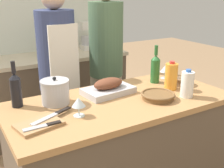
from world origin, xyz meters
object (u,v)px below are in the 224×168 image
object	(u,v)px
milk_jug	(187,84)
condiment_bottle_short	(62,46)
wine_glass_left	(165,69)
stand_mixer	(88,38)
condiment_bottle_tall	(53,50)
cutting_board	(39,125)
person_cook_guest	(106,62)
juice_jug	(171,76)
knife_paring	(44,126)
knife_chef	(53,115)
roasting_pan	(108,88)
wicker_basket	(158,96)
stock_pot	(55,92)
condiment_bottle_extra	(41,49)
mixing_bowl	(181,80)
person_cook_aproned	(58,74)
wine_glass_right	(79,103)
wine_bottle_dark	(16,89)
wine_bottle_green	(155,68)

from	to	relation	value
milk_jug	condiment_bottle_short	world-z (taller)	condiment_bottle_short
wine_glass_left	condiment_bottle_short	bearing A→B (deg)	106.45
stand_mixer	condiment_bottle_tall	distance (m)	0.49
cutting_board	person_cook_guest	distance (m)	1.32
juice_jug	stand_mixer	world-z (taller)	stand_mixer
knife_paring	knife_chef	bearing A→B (deg)	49.03
knife_chef	roasting_pan	bearing A→B (deg)	21.27
cutting_board	milk_jug	xyz separation A→B (m)	(1.01, -0.09, 0.08)
wicker_basket	stock_pot	distance (m)	0.68
condiment_bottle_tall	roasting_pan	bearing A→B (deg)	-94.10
knife_paring	wicker_basket	bearing A→B (deg)	2.01
wine_glass_left	condiment_bottle_tall	distance (m)	1.43
milk_jug	condiment_bottle_extra	bearing A→B (deg)	103.80
cutting_board	milk_jug	world-z (taller)	milk_jug
milk_jug	condiment_bottle_tall	distance (m)	1.78
mixing_bowl	stand_mixer	xyz separation A→B (m)	(-0.01, 1.61, 0.10)
milk_jug	wine_glass_left	xyz separation A→B (m)	(0.15, 0.40, -0.01)
condiment_bottle_short	person_cook_aproned	bearing A→B (deg)	-113.89
wine_glass_right	person_cook_aproned	size ratio (longest dim) A/B	0.07
cutting_board	condiment_bottle_short	size ratio (longest dim) A/B	1.23
wine_bottle_dark	knife_paring	world-z (taller)	wine_bottle_dark
condiment_bottle_extra	person_cook_aproned	world-z (taller)	person_cook_aproned
mixing_bowl	knife_chef	size ratio (longest dim) A/B	0.55
condiment_bottle_short	stock_pot	bearing A→B (deg)	-112.96
cutting_board	person_cook_guest	xyz separation A→B (m)	(0.95, 0.92, 0.03)
knife_chef	condiment_bottle_short	size ratio (longest dim) A/B	1.27
wicker_basket	wine_bottle_dark	xyz separation A→B (m)	(-0.85, 0.36, 0.09)
wicker_basket	condiment_bottle_tall	size ratio (longest dim) A/B	1.70
cutting_board	wine_glass_right	distance (m)	0.25
wine_bottle_dark	knife_paring	distance (m)	0.40
wine_bottle_green	knife_paring	distance (m)	1.07
milk_jug	wine_bottle_green	world-z (taller)	wine_bottle_green
wicker_basket	cutting_board	distance (m)	0.81
cutting_board	mixing_bowl	world-z (taller)	mixing_bowl
condiment_bottle_extra	juice_jug	bearing A→B (deg)	-74.40
juice_jug	knife_chef	distance (m)	0.93
juice_jug	condiment_bottle_extra	distance (m)	1.72
wine_glass_left	condiment_bottle_tall	size ratio (longest dim) A/B	0.81
condiment_bottle_tall	condiment_bottle_short	bearing A→B (deg)	-18.36
wine_glass_right	wine_glass_left	bearing A→B (deg)	18.31
mixing_bowl	wine_bottle_green	world-z (taller)	wine_bottle_green
roasting_pan	stock_pot	xyz separation A→B (m)	(-0.38, 0.02, 0.04)
milk_jug	knife_paring	size ratio (longest dim) A/B	0.96
condiment_bottle_short	cutting_board	bearing A→B (deg)	-115.34
knife_chef	condiment_bottle_extra	world-z (taller)	condiment_bottle_extra
wine_glass_right	condiment_bottle_tall	world-z (taller)	condiment_bottle_tall
wine_glass_left	knife_chef	size ratio (longest dim) A/B	0.40
person_cook_aproned	milk_jug	bearing A→B (deg)	-62.41
roasting_pan	wicker_basket	xyz separation A→B (m)	(0.24, -0.26, -0.02)
condiment_bottle_tall	person_cook_guest	xyz separation A→B (m)	(0.27, -0.74, -0.01)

